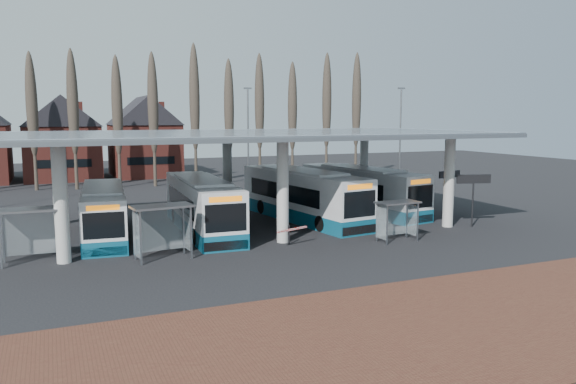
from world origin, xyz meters
name	(u,v)px	position (x,y,z in m)	size (l,w,h in m)	color
ground	(300,251)	(0.00, 0.00, 0.00)	(140.00, 140.00, 0.00)	black
brick_strip	(439,325)	(0.00, -12.00, 0.01)	(70.00, 10.00, 0.03)	brown
station_canopy	(251,142)	(0.00, 8.00, 5.68)	(32.00, 16.00, 6.34)	silver
poplar_row	(173,103)	(0.00, 33.00, 8.78)	(45.10, 1.10, 14.50)	#473D33
townhouse_row	(16,129)	(-15.75, 44.00, 5.94)	(36.80, 10.30, 12.25)	maroon
lamp_post_b	(248,137)	(6.00, 26.00, 5.34)	(0.80, 0.16, 10.17)	slate
lamp_post_c	(400,137)	(20.00, 20.00, 5.34)	(0.80, 0.16, 10.17)	slate
bus_0	(104,213)	(-9.51, 8.36, 1.47)	(3.34, 11.36, 3.11)	white
bus_1	(202,206)	(-3.52, 7.63, 1.62)	(3.16, 12.45, 3.43)	white
bus_2	(302,196)	(4.07, 8.67, 1.70)	(4.59, 13.26, 3.61)	white
bus_3	(361,191)	(9.69, 10.03, 1.64)	(4.63, 12.75, 3.47)	white
shelter_0	(29,223)	(-13.51, 3.15, 2.03)	(3.07, 1.62, 2.80)	gray
shelter_1	(162,220)	(-7.25, 1.38, 2.06)	(3.20, 1.85, 2.84)	gray
shelter_2	(396,212)	(6.30, 0.16, 1.73)	(2.62, 1.40, 2.38)	gray
info_sign_0	(474,183)	(13.45, 1.79, 2.96)	(2.32, 0.73, 3.53)	black
info_sign_1	(449,177)	(15.83, 7.17, 2.69)	(2.15, 0.40, 3.21)	black
barrier	(291,231)	(0.09, 1.41, 0.88)	(2.16, 1.01, 1.14)	black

